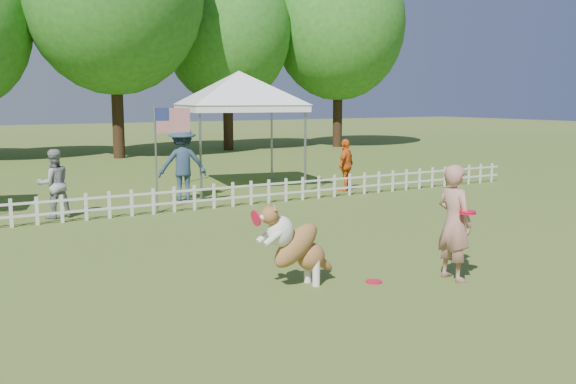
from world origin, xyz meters
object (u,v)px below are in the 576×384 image
(handler, at_px, (454,223))
(spectator_c, at_px, (346,165))
(dog, at_px, (297,245))
(spectator_a, at_px, (54,184))
(spectator_b, at_px, (183,163))
(frisbee_on_turf, at_px, (374,282))
(flag_pole, at_px, (156,160))
(canopy_tent_right, at_px, (240,131))

(handler, bearing_deg, spectator_c, -25.05)
(dog, bearing_deg, spectator_a, 102.67)
(spectator_a, height_order, spectator_c, spectator_a)
(spectator_a, xyz_separation_m, spectator_b, (3.35, 0.90, 0.19))
(spectator_b, xyz_separation_m, spectator_c, (4.59, -0.78, -0.22))
(spectator_b, bearing_deg, dog, 93.26)
(handler, xyz_separation_m, frisbee_on_turf, (-1.09, 0.45, -0.83))
(dog, bearing_deg, spectator_c, 48.21)
(handler, bearing_deg, spectator_b, 5.08)
(spectator_b, bearing_deg, spectator_c, -175.94)
(handler, xyz_separation_m, spectator_c, (3.92, 8.11, -0.11))
(frisbee_on_turf, distance_m, flag_pole, 7.22)
(handler, height_order, spectator_c, handler)
(dog, xyz_separation_m, spectator_c, (6.08, 7.28, 0.14))
(flag_pole, height_order, spectator_b, flag_pole)
(spectator_a, bearing_deg, dog, 97.78)
(frisbee_on_turf, bearing_deg, canopy_tent_right, 74.51)
(canopy_tent_right, bearing_deg, spectator_c, -31.14)
(frisbee_on_turf, relative_size, spectator_a, 0.16)
(spectator_a, bearing_deg, handler, 109.86)
(handler, xyz_separation_m, canopy_tent_right, (1.61, 10.19, 0.81))
(dog, height_order, flag_pole, flag_pole)
(flag_pole, bearing_deg, spectator_c, 1.01)
(frisbee_on_turf, xyz_separation_m, canopy_tent_right, (2.70, 9.74, 1.65))
(frisbee_on_turf, bearing_deg, flag_pole, 96.08)
(frisbee_on_turf, height_order, spectator_a, spectator_a)
(handler, bearing_deg, canopy_tent_right, -8.23)
(dog, xyz_separation_m, canopy_tent_right, (3.76, 9.36, 1.06))
(handler, relative_size, flag_pole, 0.69)
(dog, distance_m, flag_pole, 6.74)
(spectator_a, bearing_deg, frisbee_on_turf, 104.43)
(frisbee_on_turf, relative_size, spectator_c, 0.16)
(handler, distance_m, spectator_a, 8.94)
(flag_pole, height_order, spectator_c, flag_pole)
(flag_pole, xyz_separation_m, spectator_c, (5.76, 0.58, -0.49))
(handler, distance_m, flag_pole, 7.77)
(dog, relative_size, canopy_tent_right, 0.36)
(handler, xyz_separation_m, spectator_a, (-4.02, 7.99, -0.08))
(frisbee_on_turf, height_order, spectator_b, spectator_b)
(spectator_a, distance_m, spectator_c, 7.95)
(dog, distance_m, canopy_tent_right, 10.15)
(dog, bearing_deg, spectator_b, 77.64)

